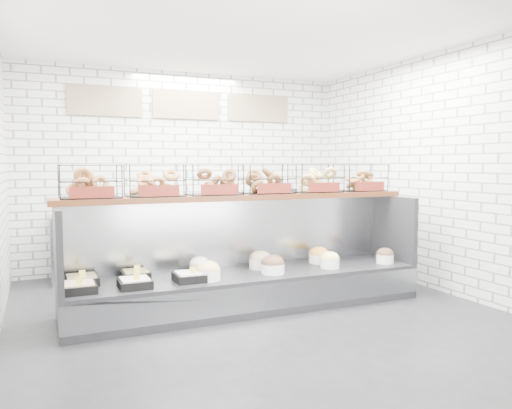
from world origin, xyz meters
name	(u,v)px	position (x,y,z in m)	size (l,w,h in m)	color
ground	(259,314)	(0.00, 0.00, 0.00)	(5.50, 5.50, 0.00)	black
room_shell	(238,124)	(0.00, 0.60, 2.06)	(5.02, 5.51, 3.01)	silver
display_case	(246,278)	(-0.02, 0.34, 0.33)	(4.00, 0.90, 1.20)	black
bagel_shelf	(241,183)	(0.00, 0.52, 1.39)	(4.10, 0.50, 0.40)	#411D0E
prep_counter	(193,239)	(0.00, 2.43, 0.47)	(4.00, 0.60, 1.20)	#93969B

